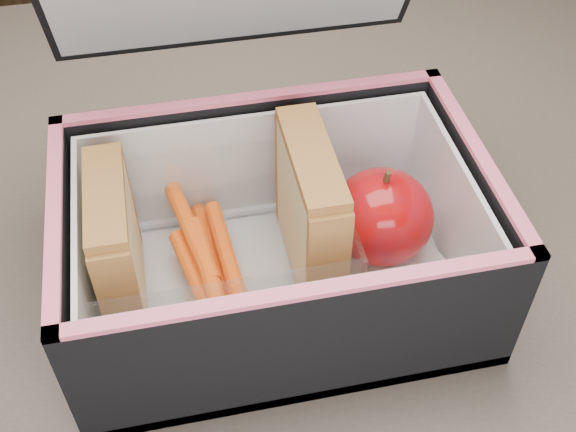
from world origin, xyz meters
name	(u,v)px	position (x,y,z in m)	size (l,w,h in m)	color
kitchen_table	(229,314)	(0.00, 0.00, 0.66)	(1.20, 0.80, 0.75)	brown
lunch_bag	(275,229)	(0.03, -0.05, 0.81)	(0.28, 0.26, 0.26)	black
plastic_tub	(217,248)	(-0.01, -0.05, 0.80)	(0.17, 0.12, 0.07)	white
sandwich_left	(117,246)	(-0.07, -0.05, 0.81)	(0.02, 0.09, 0.10)	beige
sandwich_right	(310,212)	(0.06, -0.05, 0.82)	(0.03, 0.10, 0.11)	beige
carrot_sticks	(215,269)	(-0.01, -0.05, 0.78)	(0.06, 0.15, 0.03)	#FC4D0E
paper_napkin	(382,252)	(0.11, -0.05, 0.77)	(0.07, 0.07, 0.01)	white
red_apple	(382,217)	(0.11, -0.04, 0.80)	(0.09, 0.09, 0.08)	maroon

